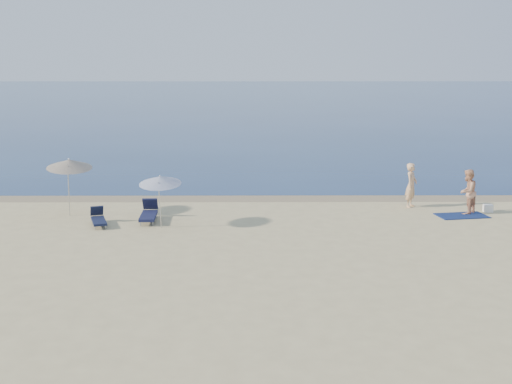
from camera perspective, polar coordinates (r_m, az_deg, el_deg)
The scene contains 10 objects.
sea at distance 109.55m, azimuth 1.69°, elevation 8.43°, with size 240.00×160.00×0.01m, color #0D244E.
wet_sand_strip at distance 29.61m, azimuth 6.93°, elevation -0.55°, with size 240.00×1.60×0.00m, color #847254.
person_left at distance 28.28m, azimuth 13.63°, elevation 0.59°, with size 0.70×0.46×1.91m, color tan.
person_right at distance 27.64m, azimuth 18.28°, elevation 0.02°, with size 0.90×0.70×1.86m, color tan.
beach_towel at distance 27.37m, azimuth 17.83°, elevation -2.02°, with size 1.99×1.11×0.03m, color #0D1A45.
white_bag at distance 28.44m, azimuth 19.92°, elevation -1.37°, with size 0.36×0.31×0.31m, color white.
umbrella_near at distance 24.34m, azimuth -8.52°, elevation 1.05°, with size 1.70×1.73×2.10m.
umbrella_far at distance 26.97m, azimuth -16.26°, elevation 2.43°, with size 2.38×2.40×2.46m.
lounger_left at distance 25.33m, azimuth -13.83°, elevation -2.35°, with size 0.95×1.58×0.66m.
lounger_right at distance 25.59m, azimuth -9.51°, elevation -1.91°, with size 0.69×1.84×0.80m.
Camera 1 is at (-3.71, -9.31, 6.24)m, focal length 45.00 mm.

